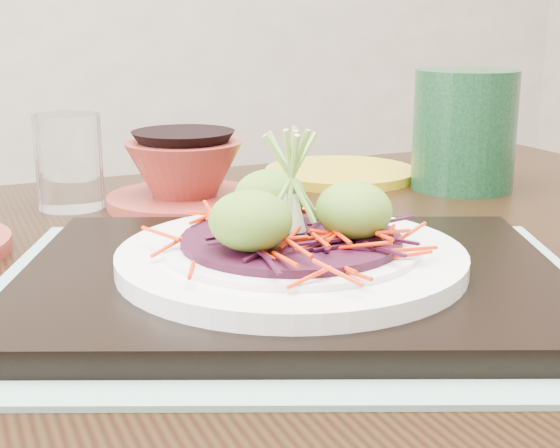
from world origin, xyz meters
name	(u,v)px	position (x,y,z in m)	size (l,w,h in m)	color
dining_table	(234,397)	(-0.05, -0.06, 0.65)	(1.22, 0.83, 0.75)	black
placemat	(291,292)	(-0.02, -0.11, 0.75)	(0.42, 0.33, 0.00)	gray
serving_tray	(291,278)	(-0.02, -0.11, 0.76)	(0.36, 0.27, 0.02)	black
white_plate	(291,256)	(-0.02, -0.11, 0.78)	(0.24, 0.24, 0.02)	white
cabbage_bed	(291,239)	(-0.02, -0.11, 0.79)	(0.15, 0.15, 0.01)	black
carrot_julienne	(291,229)	(-0.02, -0.11, 0.80)	(0.18, 0.18, 0.01)	red
guacamole_scoops	(292,209)	(-0.02, -0.11, 0.81)	(0.13, 0.11, 0.04)	#4F7322
scallion_garnish	(291,183)	(-0.02, -0.11, 0.83)	(0.05, 0.05, 0.08)	#7BB147
water_glass	(69,161)	(-0.13, 0.20, 0.79)	(0.06, 0.06, 0.09)	white
terracotta_bowl_set	(185,177)	(-0.02, 0.16, 0.78)	(0.19, 0.19, 0.07)	maroon
yellow_plate	(341,173)	(0.19, 0.23, 0.75)	(0.18, 0.18, 0.01)	#AE9113
green_jar	(464,130)	(0.29, 0.13, 0.81)	(0.11, 0.11, 0.13)	#174321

